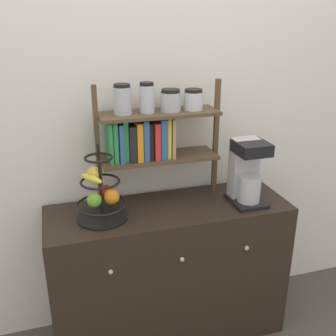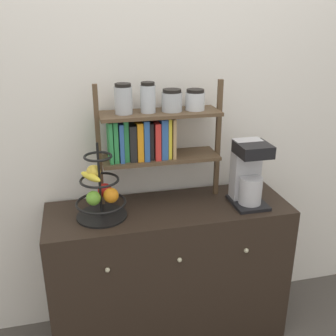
{
  "view_description": "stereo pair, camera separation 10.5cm",
  "coord_description": "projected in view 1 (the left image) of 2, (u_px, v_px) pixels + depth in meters",
  "views": [
    {
      "loc": [
        -0.54,
        -1.56,
        1.76
      ],
      "look_at": [
        -0.01,
        0.21,
        1.04
      ],
      "focal_mm": 42.0,
      "sensor_mm": 36.0,
      "label": 1
    },
    {
      "loc": [
        -0.44,
        -1.59,
        1.76
      ],
      "look_at": [
        -0.01,
        0.21,
        1.04
      ],
      "focal_mm": 42.0,
      "sensor_mm": 36.0,
      "label": 2
    }
  ],
  "objects": [
    {
      "name": "wall_back",
      "position": [
        155.0,
        106.0,
        2.12
      ],
      "size": [
        7.0,
        0.05,
        2.6
      ],
      "primitive_type": "cube",
      "color": "silver",
      "rests_on": "ground_plane"
    },
    {
      "name": "shelf_hutch",
      "position": [
        150.0,
        130.0,
        2.0
      ],
      "size": [
        0.66,
        0.2,
        0.64
      ],
      "color": "brown",
      "rests_on": "sideboard"
    },
    {
      "name": "coffee_maker",
      "position": [
        247.0,
        171.0,
        2.08
      ],
      "size": [
        0.17,
        0.21,
        0.34
      ],
      "color": "black",
      "rests_on": "sideboard"
    },
    {
      "name": "sideboard",
      "position": [
        169.0,
        272.0,
        2.22
      ],
      "size": [
        1.29,
        0.45,
        0.81
      ],
      "color": "black",
      "rests_on": "ground_plane"
    },
    {
      "name": "fruit_stand",
      "position": [
        101.0,
        194.0,
        1.92
      ],
      "size": [
        0.25,
        0.25,
        0.39
      ],
      "color": "black",
      "rests_on": "sideboard"
    }
  ]
}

